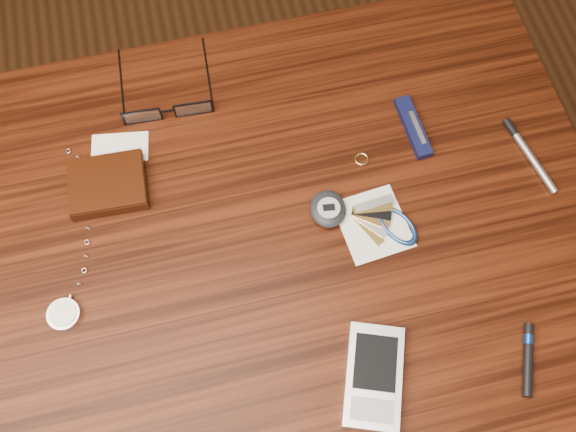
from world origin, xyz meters
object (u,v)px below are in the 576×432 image
Objects in this scene: eyeglasses at (167,108)px; notepad_keys at (385,223)px; pocket_knife at (413,127)px; desk at (247,267)px; wallet_and_card at (108,184)px; pedometer at (328,209)px; silver_pen at (526,150)px; pocket_watch at (65,309)px; pda_phone at (374,376)px.

notepad_keys is at bearing -43.39° from eyeglasses.
eyeglasses is 1.41× the size of pocket_knife.
notepad_keys is at bearing -5.79° from desk.
pedometer is (0.28, -0.11, -0.00)m from wallet_and_card.
eyeglasses is 0.28m from pedometer.
desk is 7.91× the size of silver_pen.
wallet_and_card is at bearing 158.22° from notepad_keys.
pocket_watch is at bearing -172.92° from silver_pen.
pda_phone is 2.26× the size of pedometer.
silver_pen is (0.58, -0.08, -0.01)m from wallet_and_card.
pda_phone is 0.23m from pedometer.
eyeglasses reaches higher than notepad_keys.
desk is 0.26m from pocket_watch.
pda_phone reaches higher than silver_pen.
wallet_and_card is 0.96× the size of pda_phone.
pedometer is (0.00, 0.23, 0.00)m from pda_phone.
pda_phone is at bearing -25.73° from pocket_watch.
wallet_and_card is (-0.16, 0.12, 0.11)m from desk.
pocket_knife is 0.80× the size of silver_pen.
notepad_keys is (0.35, -0.14, -0.01)m from wallet_and_card.
pedometer is at bearing 89.39° from pda_phone.
eyeglasses is (0.10, 0.10, 0.00)m from wallet_and_card.
eyeglasses is 0.35m from notepad_keys.
wallet_and_card is at bearing 64.78° from pocket_watch.
desk is 8.83× the size of notepad_keys.
pocket_knife is at bearing -17.75° from eyeglasses.
pocket_watch is at bearing -123.78° from eyeglasses.
pedometer is 0.18m from pocket_knife.
pedometer reaches higher than notepad_keys.
pocket_watch is at bearing -163.40° from pocket_knife.
desk is 0.26m from eyeglasses.
pedometer reaches higher than silver_pen.
pda_phone is (0.28, -0.33, -0.00)m from wallet_and_card.
pocket_knife is 0.16m from silver_pen.
desk is 0.27m from pda_phone.
wallet_and_card is 0.44m from pocket_knife.
pda_phone reaches higher than pocket_knife.
silver_pen is at bearing -26.25° from pocket_knife.
pda_phone is 0.39m from silver_pen.
pocket_knife is at bearing 16.60° from pocket_watch.
notepad_keys is at bearing -27.18° from pedometer.
notepad_keys is at bearing -21.78° from wallet_and_card.
pda_phone is at bearing -139.66° from silver_pen.
silver_pen is at bearing -20.40° from eyeglasses.
notepad_keys reaches higher than desk.
eyeglasses is 1.25× the size of notepad_keys.
pedometer is at bearing -147.35° from pocket_knife.
eyeglasses reaches higher than wallet_and_card.
eyeglasses is at bearing 132.08° from pedometer.
pocket_watch is 2.08× the size of silver_pen.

